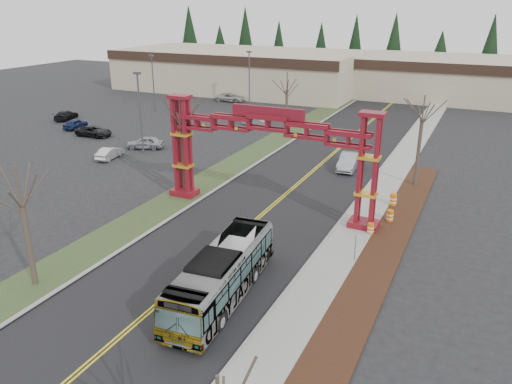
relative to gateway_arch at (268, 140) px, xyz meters
The scene contains 34 objects.
ground 18.97m from the gateway_arch, 90.00° to the right, with size 200.00×200.00×0.00m, color black.
road 9.20m from the gateway_arch, 90.00° to the left, with size 12.00×110.00×0.02m, color black.
lane_line_left 9.19m from the gateway_arch, 90.98° to the left, with size 0.12×100.00×0.01m, color gold.
lane_line_right 9.19m from the gateway_arch, 89.02° to the left, with size 0.12×100.00×0.01m, color gold.
curb_right 11.03m from the gateway_arch, 48.70° to the left, with size 0.30×110.00×0.15m, color gray.
sidewalk_right 11.90m from the gateway_arch, 42.65° to the left, with size 2.60×110.00×0.14m, color gray.
landscape_strip 14.25m from the gateway_arch, 38.11° to the right, with size 2.60×50.00×0.12m, color black.
grass_median 12.18m from the gateway_arch, 138.81° to the left, with size 4.00×110.00×0.08m, color #2C4020.
curb_left 11.03m from the gateway_arch, 131.30° to the left, with size 0.30×110.00×0.15m, color gray.
gateway_arch is the anchor object (origin of this frame).
retail_building_west 61.78m from the gateway_arch, 119.07° to the left, with size 46.00×22.30×7.50m.
retail_building_east 62.80m from the gateway_arch, 80.83° to the left, with size 38.00×20.30×7.00m.
conifer_treeline 74.00m from the gateway_arch, 89.81° to the left, with size 116.10×5.60×13.00m.
transit_bus 13.92m from the gateway_arch, 77.00° to the right, with size 2.57×10.97×3.05m, color #9B9EA3.
silver_sedan 14.88m from the gateway_arch, 77.29° to the left, with size 1.71×4.91×1.62m, color #A5A8AD.
parked_car_near_a 23.84m from the gateway_arch, 151.93° to the left, with size 1.74×4.32×1.47m, color #A7A8AF.
parked_car_near_b 23.02m from the gateway_arch, 164.52° to the left, with size 1.35×3.87×1.28m, color silver.
parked_car_near_c 33.05m from the gateway_arch, 156.93° to the left, with size 2.21×4.79×1.33m, color black.
parked_car_mid_a 34.91m from the gateway_arch, 119.69° to the left, with size 2.03×4.99×1.45m, color maroon.
parked_car_mid_b 38.63m from the gateway_arch, 156.99° to the left, with size 1.58×3.94×1.34m, color #16224D.
parked_car_far_a 30.72m from the gateway_arch, 117.20° to the left, with size 1.33×3.82×1.26m, color #AFB3B7.
parked_car_far_b 49.11m from the gateway_arch, 121.68° to the left, with size 2.32×5.03×1.40m, color #BDBDBD.
parked_car_far_c 44.97m from the gateway_arch, 155.35° to the left, with size 1.88×4.62×1.34m, color black.
bare_tree_median_near 18.36m from the gateway_arch, 115.86° to the right, with size 3.43×3.43×7.54m.
bare_tree_median_mid 8.01m from the gateway_arch, behind, with size 3.28×3.28×8.49m.
bare_tree_median_far 25.07m from the gateway_arch, 108.61° to the left, with size 3.35×3.35×8.06m.
bare_tree_right_far 15.19m from the gateway_arch, 48.81° to the left, with size 3.28×3.28×8.44m.
light_pole_near 21.62m from the gateway_arch, 154.73° to the left, with size 0.79×0.39×9.07m.
light_pole_mid 43.57m from the gateway_arch, 138.06° to the left, with size 0.75×0.37×8.63m.
light_pole_far 42.53m from the gateway_arch, 118.06° to the left, with size 0.78×0.39×9.00m.
street_sign 11.31m from the gateway_arch, 32.15° to the right, with size 0.43×0.22×2.01m.
barrel_south 10.38m from the gateway_arch, ahead, with size 0.49×0.49×0.91m.
barrel_mid 11.20m from the gateway_arch, 11.47° to the left, with size 0.55×0.55×1.01m.
barrel_north 11.92m from the gateway_arch, 30.39° to the left, with size 0.59×0.59×1.10m.
Camera 1 is at (15.38, -16.55, 16.00)m, focal length 35.00 mm.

